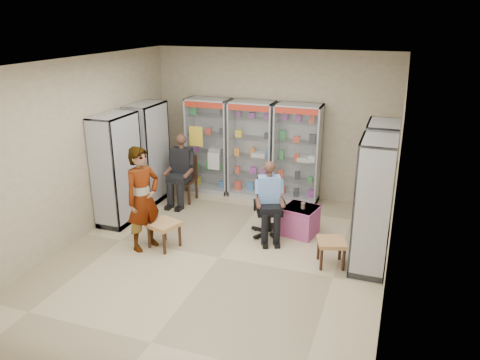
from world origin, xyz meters
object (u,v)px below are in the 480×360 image
(cabinet_left_near, at_px, (117,170))
(standing_man, at_px, (143,199))
(cabinet_back_left, at_px, (209,146))
(wooden_chair, at_px, (184,179))
(cabinet_back_mid, at_px, (252,150))
(woven_stool_b, at_px, (164,235))
(office_chair, at_px, (269,208))
(cabinet_back_right, at_px, (297,154))
(woven_stool_a, at_px, (331,253))
(pink_trunk, at_px, (301,221))
(seated_shopkeeper, at_px, (269,202))
(cabinet_right_far, at_px, (378,182))
(cabinet_right_near, at_px, (373,206))
(cabinet_left_far, at_px, (148,153))

(cabinet_left_near, distance_m, standing_man, 1.24)
(cabinet_back_left, relative_size, wooden_chair, 2.13)
(cabinet_back_mid, relative_size, woven_stool_b, 4.55)
(cabinet_back_left, bearing_deg, office_chair, -42.61)
(cabinet_back_left, bearing_deg, cabinet_back_right, 0.00)
(cabinet_back_left, distance_m, woven_stool_a, 3.90)
(office_chair, height_order, pink_trunk, office_chair)
(cabinet_back_right, height_order, seated_shopkeeper, cabinet_back_right)
(office_chair, bearing_deg, cabinet_back_left, 114.66)
(cabinet_left_near, xyz_separation_m, woven_stool_b, (1.25, -0.66, -0.78))
(woven_stool_b, bearing_deg, cabinet_back_mid, 76.87)
(cabinet_right_far, bearing_deg, woven_stool_b, 115.91)
(seated_shopkeeper, xyz_separation_m, woven_stool_b, (-1.49, -0.97, -0.41))
(cabinet_left_near, bearing_deg, cabinet_back_right, 125.65)
(cabinet_right_near, bearing_deg, seated_shopkeeper, 73.40)
(seated_shopkeeper, bearing_deg, woven_stool_b, -169.69)
(pink_trunk, height_order, woven_stool_b, pink_trunk)
(cabinet_left_far, bearing_deg, cabinet_right_far, 87.43)
(cabinet_back_mid, distance_m, seated_shopkeeper, 1.96)
(cabinet_right_far, xyz_separation_m, cabinet_left_far, (-4.46, 0.20, 0.00))
(cabinet_left_near, relative_size, standing_man, 1.17)
(cabinet_back_left, xyz_separation_m, cabinet_right_far, (3.53, -1.13, 0.00))
(wooden_chair, bearing_deg, cabinet_back_left, 71.10)
(cabinet_left_near, bearing_deg, standing_man, 51.58)
(woven_stool_b, bearing_deg, cabinet_left_far, 125.48)
(cabinet_right_far, relative_size, woven_stool_b, 4.55)
(woven_stool_b, bearing_deg, office_chair, 34.37)
(cabinet_back_mid, bearing_deg, cabinet_right_near, -40.84)
(cabinet_back_right, distance_m, woven_stool_b, 3.21)
(wooden_chair, height_order, office_chair, office_chair)
(seated_shopkeeper, bearing_deg, cabinet_back_left, 113.82)
(cabinet_left_near, relative_size, wooden_chair, 2.13)
(cabinet_right_far, relative_size, wooden_chair, 2.13)
(cabinet_back_right, height_order, office_chair, cabinet_back_right)
(seated_shopkeeper, height_order, woven_stool_b, seated_shopkeeper)
(cabinet_right_far, height_order, cabinet_left_near, same)
(cabinet_right_far, distance_m, woven_stool_a, 1.57)
(cabinet_right_near, distance_m, pink_trunk, 1.60)
(woven_stool_a, xyz_separation_m, standing_man, (-2.96, -0.43, 0.65))
(cabinet_back_left, bearing_deg, seated_shopkeeper, -43.45)
(cabinet_back_left, xyz_separation_m, cabinet_left_near, (-0.93, -2.03, 0.00))
(cabinet_left_far, bearing_deg, cabinet_back_right, 108.19)
(cabinet_left_far, distance_m, cabinet_left_near, 1.10)
(cabinet_back_mid, relative_size, cabinet_back_right, 1.00)
(cabinet_back_mid, bearing_deg, office_chair, -62.63)
(cabinet_left_near, relative_size, pink_trunk, 3.78)
(cabinet_back_right, relative_size, cabinet_right_near, 1.00)
(wooden_chair, distance_m, pink_trunk, 2.69)
(cabinet_right_near, xyz_separation_m, office_chair, (-1.72, 0.56, -0.50))
(seated_shopkeeper, relative_size, woven_stool_a, 3.05)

